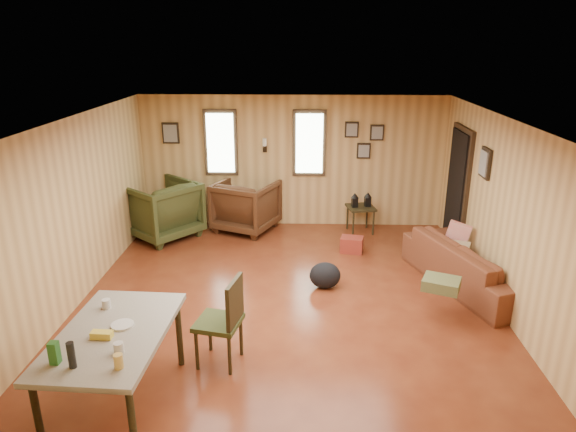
% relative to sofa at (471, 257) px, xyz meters
% --- Properties ---
extents(room, '(5.54, 6.04, 2.44)m').
position_rel_sofa_xyz_m(room, '(-2.39, -0.22, 0.77)').
color(room, brown).
rests_on(room, ground).
extents(sofa, '(1.36, 2.31, 0.87)m').
position_rel_sofa_xyz_m(sofa, '(0.00, 0.00, 0.00)').
color(sofa, brown).
rests_on(sofa, ground).
extents(recliner_brown, '(1.27, 1.24, 1.02)m').
position_rel_sofa_xyz_m(recliner_brown, '(-3.39, 2.15, 0.07)').
color(recliner_brown, '#432614').
rests_on(recliner_brown, ground).
extents(recliner_green, '(1.46, 1.46, 1.10)m').
position_rel_sofa_xyz_m(recliner_green, '(-4.82, 1.75, 0.12)').
color(recliner_green, '#343B1A').
rests_on(recliner_green, ground).
extents(end_table, '(0.67, 0.63, 0.77)m').
position_rel_sofa_xyz_m(end_table, '(-3.64, 2.27, -0.00)').
color(end_table, '#2C2613').
rests_on(end_table, ground).
extents(side_table, '(0.55, 0.55, 0.74)m').
position_rel_sofa_xyz_m(side_table, '(-1.32, 2.11, 0.07)').
color(side_table, '#2C2613').
rests_on(side_table, ground).
extents(cooler, '(0.40, 0.32, 0.26)m').
position_rel_sofa_xyz_m(cooler, '(-1.55, 1.16, -0.31)').
color(cooler, maroon).
rests_on(cooler, ground).
extents(backpack, '(0.51, 0.44, 0.38)m').
position_rel_sofa_xyz_m(backpack, '(-2.04, -0.14, -0.25)').
color(backpack, black).
rests_on(backpack, ground).
extents(sofa_pillows, '(1.07, 1.86, 0.38)m').
position_rel_sofa_xyz_m(sofa_pillows, '(-0.37, -0.27, 0.07)').
color(sofa_pillows, '#515630').
rests_on(sofa_pillows, sofa).
extents(dining_table, '(1.01, 1.61, 1.03)m').
position_rel_sofa_xyz_m(dining_table, '(-4.08, -2.67, 0.30)').
color(dining_table, gray).
rests_on(dining_table, ground).
extents(dining_chair, '(0.54, 0.54, 1.00)m').
position_rel_sofa_xyz_m(dining_chair, '(-3.16, -1.95, 0.13)').
color(dining_chair, '#343B1A').
rests_on(dining_chair, ground).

